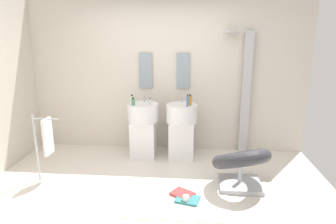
% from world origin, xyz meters
% --- Properties ---
extents(ground_plane, '(4.80, 3.60, 0.04)m').
position_xyz_m(ground_plane, '(0.00, 0.00, -0.02)').
color(ground_plane, silver).
extents(rear_partition, '(4.80, 0.10, 2.60)m').
position_xyz_m(rear_partition, '(0.00, 1.65, 1.30)').
color(rear_partition, beige).
rests_on(rear_partition, ground_plane).
extents(pedestal_sink_left, '(0.51, 0.51, 1.00)m').
position_xyz_m(pedestal_sink_left, '(-0.32, 1.22, 0.50)').
color(pedestal_sink_left, white).
rests_on(pedestal_sink_left, ground_plane).
extents(pedestal_sink_right, '(0.51, 0.51, 1.00)m').
position_xyz_m(pedestal_sink_right, '(0.32, 1.22, 0.50)').
color(pedestal_sink_right, white).
rests_on(pedestal_sink_right, ground_plane).
extents(vanity_mirror_left, '(0.22, 0.03, 0.59)m').
position_xyz_m(vanity_mirror_left, '(-0.32, 1.58, 1.40)').
color(vanity_mirror_left, '#8C9EA8').
extents(vanity_mirror_right, '(0.22, 0.03, 0.59)m').
position_xyz_m(vanity_mirror_right, '(0.32, 1.58, 1.40)').
color(vanity_mirror_right, '#8C9EA8').
extents(shower_column, '(0.49, 0.24, 2.05)m').
position_xyz_m(shower_column, '(1.35, 1.53, 1.08)').
color(shower_column, '#B7BABF').
rests_on(shower_column, ground_plane).
extents(lounge_chair, '(1.05, 1.05, 0.65)m').
position_xyz_m(lounge_chair, '(1.14, 0.29, 0.35)').
color(lounge_chair, '#B7BABF').
rests_on(lounge_chair, ground_plane).
extents(towel_rack, '(0.37, 0.22, 0.95)m').
position_xyz_m(towel_rack, '(-1.49, 0.24, 0.63)').
color(towel_rack, '#B7BABF').
rests_on(towel_rack, ground_plane).
extents(area_rug, '(1.27, 0.90, 0.01)m').
position_xyz_m(area_rug, '(0.32, -0.11, 0.01)').
color(area_rug, white).
rests_on(area_rug, ground_plane).
extents(magazine_teal, '(0.33, 0.28, 0.03)m').
position_xyz_m(magazine_teal, '(0.45, -0.14, 0.02)').
color(magazine_teal, teal).
rests_on(magazine_teal, area_rug).
extents(magazine_red, '(0.34, 0.33, 0.03)m').
position_xyz_m(magazine_red, '(0.38, -0.02, 0.03)').
color(magazine_red, '#B73838').
rests_on(magazine_red, area_rug).
extents(coffee_mug, '(0.08, 0.08, 0.09)m').
position_xyz_m(coffee_mug, '(0.43, -0.18, 0.05)').
color(coffee_mug, white).
rests_on(coffee_mug, area_rug).
extents(soap_bottle_white, '(0.06, 0.06, 0.15)m').
position_xyz_m(soap_bottle_white, '(-0.49, 1.19, 0.97)').
color(soap_bottle_white, white).
rests_on(soap_bottle_white, pedestal_sink_left).
extents(soap_bottle_amber, '(0.06, 0.06, 0.17)m').
position_xyz_m(soap_bottle_amber, '(0.45, 1.19, 0.98)').
color(soap_bottle_amber, '#C68C38').
rests_on(soap_bottle_amber, pedestal_sink_right).
extents(soap_bottle_clear, '(0.04, 0.04, 0.12)m').
position_xyz_m(soap_bottle_clear, '(-0.19, 1.13, 0.96)').
color(soap_bottle_clear, silver).
rests_on(soap_bottle_clear, pedestal_sink_left).
extents(soap_bottle_blue, '(0.04, 0.04, 0.19)m').
position_xyz_m(soap_bottle_blue, '(0.41, 1.10, 0.99)').
color(soap_bottle_blue, '#4C72B7').
rests_on(soap_bottle_blue, pedestal_sink_right).
extents(soap_bottle_green, '(0.06, 0.06, 0.12)m').
position_xyz_m(soap_bottle_green, '(-0.45, 1.11, 0.96)').
color(soap_bottle_green, '#59996B').
rests_on(soap_bottle_green, pedestal_sink_left).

